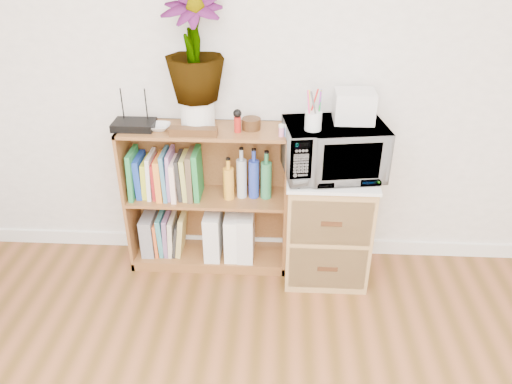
{
  "coord_description": "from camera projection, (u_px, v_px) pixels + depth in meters",
  "views": [
    {
      "loc": [
        0.1,
        -0.58,
        2.05
      ],
      "look_at": [
        -0.04,
        1.95,
        0.62
      ],
      "focal_mm": 35.0,
      "sensor_mm": 36.0,
      "label": 1
    }
  ],
  "objects": [
    {
      "name": "file_box",
      "position": [
        150.0,
        233.0,
        3.28
      ],
      "size": [
        0.08,
        0.21,
        0.27
      ],
      "primitive_type": "cube",
      "color": "gray",
      "rests_on": "bookshelf"
    },
    {
      "name": "microwave",
      "position": [
        333.0,
        150.0,
        2.83
      ],
      "size": [
        0.6,
        0.46,
        0.31
      ],
      "primitive_type": "imported",
      "rotation": [
        0.0,
        0.0,
        0.16
      ],
      "color": "white",
      "rests_on": "wicker_unit"
    },
    {
      "name": "router",
      "position": [
        134.0,
        125.0,
        2.89
      ],
      "size": [
        0.24,
        0.16,
        0.04
      ],
      "primitive_type": "cube",
      "color": "black",
      "rests_on": "bookshelf"
    },
    {
      "name": "trinket_box",
      "position": [
        193.0,
        132.0,
        2.8
      ],
      "size": [
        0.27,
        0.07,
        0.04
      ],
      "primitive_type": "cube",
      "color": "#371E0F",
      "rests_on": "bookshelf"
    },
    {
      "name": "paint_jars",
      "position": [
        287.0,
        131.0,
        2.78
      ],
      "size": [
        0.12,
        0.04,
        0.06
      ],
      "primitive_type": "cube",
      "color": "#DE7B83",
      "rests_on": "bookshelf"
    },
    {
      "name": "magazine_holder_left",
      "position": [
        213.0,
        233.0,
        3.24
      ],
      "size": [
        0.1,
        0.25,
        0.32
      ],
      "primitive_type": "cube",
      "color": "silver",
      "rests_on": "bookshelf"
    },
    {
      "name": "pen_cup",
      "position": [
        313.0,
        121.0,
        2.66
      ],
      "size": [
        0.09,
        0.09,
        0.1
      ],
      "primitive_type": "cylinder",
      "color": "silver",
      "rests_on": "microwave"
    },
    {
      "name": "lower_books",
      "position": [
        171.0,
        234.0,
        3.28
      ],
      "size": [
        0.2,
        0.19,
        0.29
      ],
      "color": "orange",
      "rests_on": "bookshelf"
    },
    {
      "name": "magazine_holder_right",
      "position": [
        246.0,
        234.0,
        3.23
      ],
      "size": [
        0.1,
        0.25,
        0.32
      ],
      "primitive_type": "cube",
      "color": "silver",
      "rests_on": "bookshelf"
    },
    {
      "name": "white_bowl",
      "position": [
        159.0,
        127.0,
        2.88
      ],
      "size": [
        0.13,
        0.13,
        0.03
      ],
      "primitive_type": "imported",
      "color": "silver",
      "rests_on": "bookshelf"
    },
    {
      "name": "potted_plant",
      "position": [
        194.0,
        46.0,
        2.69
      ],
      "size": [
        0.34,
        0.34,
        0.6
      ],
      "primitive_type": "imported",
      "color": "#356628",
      "rests_on": "plant_pot"
    },
    {
      "name": "skirting_board",
      "position": [
        263.0,
        243.0,
        3.45
      ],
      "size": [
        4.0,
        0.02,
        0.1
      ],
      "primitive_type": "cube",
      "color": "white",
      "rests_on": "ground"
    },
    {
      "name": "kokeshi_doll",
      "position": [
        238.0,
        125.0,
        2.83
      ],
      "size": [
        0.04,
        0.04,
        0.09
      ],
      "primitive_type": "cylinder",
      "color": "#A81A14",
      "rests_on": "bookshelf"
    },
    {
      "name": "wicker_unit",
      "position": [
        327.0,
        226.0,
        3.09
      ],
      "size": [
        0.5,
        0.45,
        0.7
      ],
      "primitive_type": "cube",
      "color": "#9E7542",
      "rests_on": "ground"
    },
    {
      "name": "bookshelf",
      "position": [
        207.0,
        199.0,
        3.13
      ],
      "size": [
        1.0,
        0.3,
        0.95
      ],
      "primitive_type": "cube",
      "color": "brown",
      "rests_on": "ground"
    },
    {
      "name": "small_appliance",
      "position": [
        354.0,
        106.0,
        2.75
      ],
      "size": [
        0.22,
        0.18,
        0.17
      ],
      "primitive_type": "cube",
      "color": "silver",
      "rests_on": "microwave"
    },
    {
      "name": "cookbooks",
      "position": [
        167.0,
        175.0,
        3.06
      ],
      "size": [
        0.43,
        0.2,
        0.31
      ],
      "color": "#238342",
      "rests_on": "bookshelf"
    },
    {
      "name": "wooden_bowl",
      "position": [
        251.0,
        124.0,
        2.88
      ],
      "size": [
        0.11,
        0.11,
        0.06
      ],
      "primitive_type": "cylinder",
      "color": "#38200F",
      "rests_on": "bookshelf"
    },
    {
      "name": "liquor_bottles",
      "position": [
        248.0,
        175.0,
        3.03
      ],
      "size": [
        0.29,
        0.07,
        0.32
      ],
      "color": "gold",
      "rests_on": "bookshelf"
    },
    {
      "name": "plant_pot",
      "position": [
        198.0,
        114.0,
        2.88
      ],
      "size": [
        0.2,
        0.2,
        0.17
      ],
      "primitive_type": "cylinder",
      "color": "silver",
      "rests_on": "bookshelf"
    },
    {
      "name": "magazine_holder_mid",
      "position": [
        233.0,
        234.0,
        3.24
      ],
      "size": [
        0.1,
        0.24,
        0.3
      ],
      "primitive_type": "cube",
      "color": "white",
      "rests_on": "bookshelf"
    }
  ]
}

